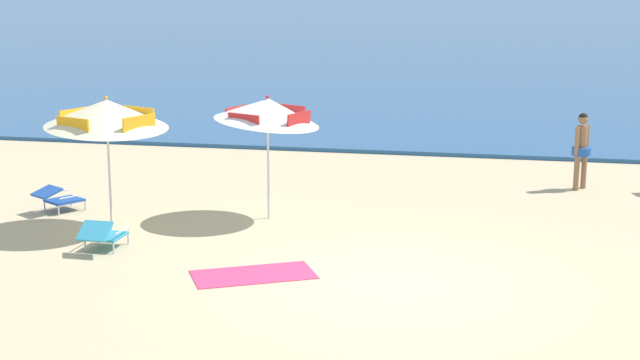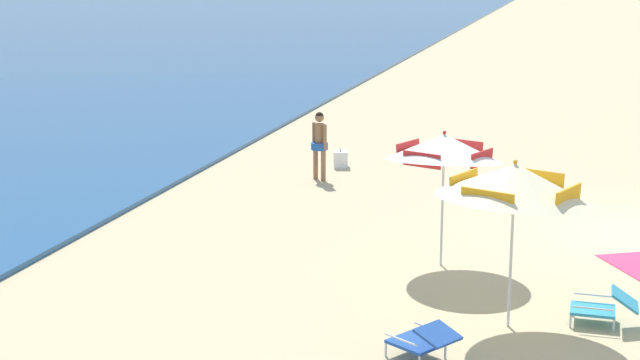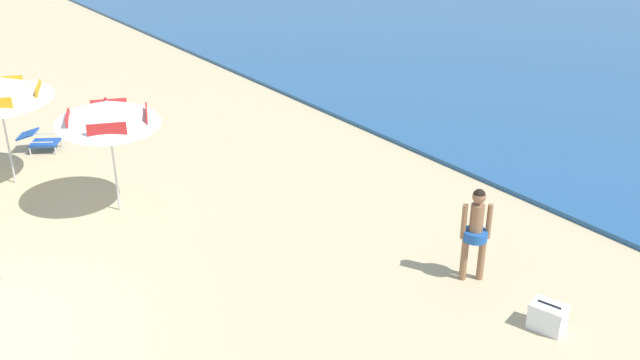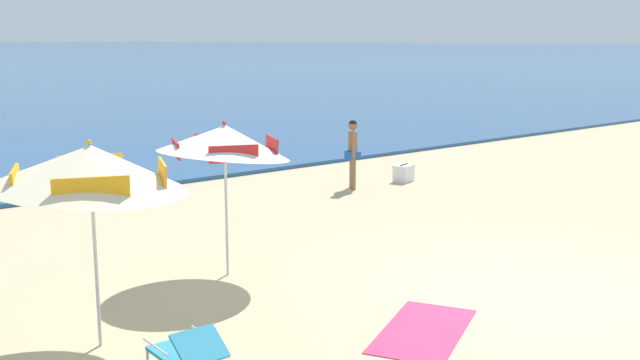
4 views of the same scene
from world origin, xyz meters
TOP-DOWN VIEW (x-y plane):
  - beach_umbrella_striped_second at (-2.70, 3.30)m, footprint 2.01×1.97m
  - lounge_chair_under_umbrella at (-6.67, 2.98)m, footprint 0.91×1.00m
  - person_standing_near_shore at (2.99, 6.90)m, footprint 0.39×0.40m
  - cooler_box at (4.54, 6.77)m, footprint 0.57×0.47m

SIDE VIEW (x-z plane):
  - cooler_box at x=4.54m, z-range -0.01..0.42m
  - lounge_chair_under_umbrella at x=-6.67m, z-range 0.03..0.53m
  - person_standing_near_shore at x=2.99m, z-range 0.13..1.71m
  - beach_umbrella_striped_second at x=-2.70m, z-range 0.83..3.14m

